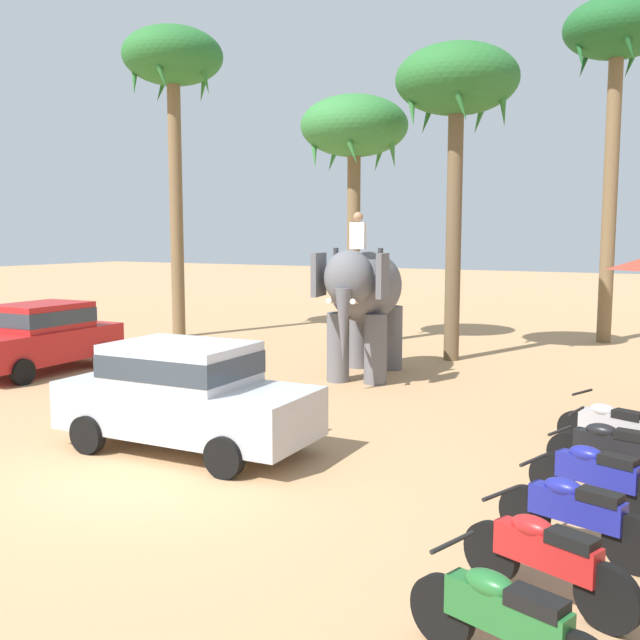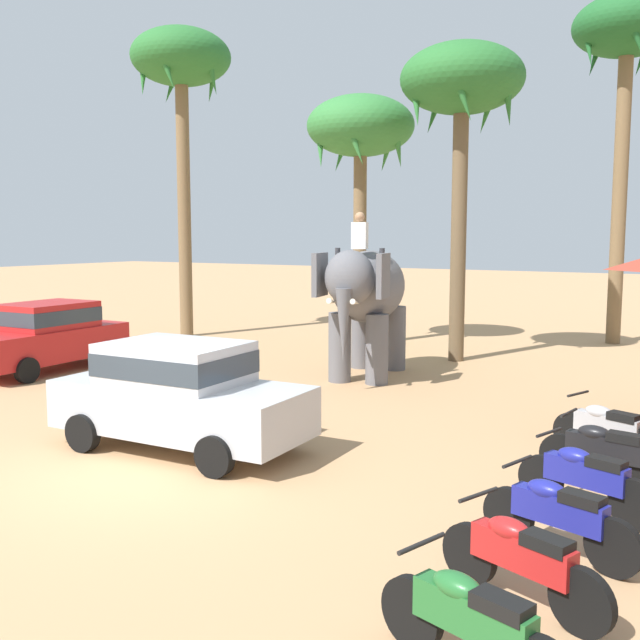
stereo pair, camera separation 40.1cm
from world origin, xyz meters
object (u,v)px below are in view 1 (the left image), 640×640
Objects in this scene: motorcycle_fourth_in_row at (597,475)px; palm_tree_behind_elephant at (617,42)px; car_parked_far_side at (40,335)px; palm_tree_left_of_road at (354,133)px; car_sedan_foreground at (185,392)px; palm_tree_near_hut at (457,89)px; motorcycle_far_in_row at (612,449)px; elephant_with_mahout at (364,294)px; motorcycle_end_of_row at (611,427)px; motorcycle_second_in_row at (546,556)px; motorcycle_mid_row at (576,512)px; palm_tree_far_back at (173,68)px; motorcycle_nearest_camera at (506,620)px.

palm_tree_behind_elephant is at bearing 97.53° from motorcycle_fourth_in_row.
palm_tree_left_of_road reaches higher than car_parked_far_side.
palm_tree_near_hut is (0.94, 9.97, 6.20)m from car_sedan_foreground.
palm_tree_near_hut is at bearing 38.57° from car_parked_far_side.
car_parked_far_side reaches higher than motorcycle_far_in_row.
motorcycle_end_of_row is (6.02, -3.82, -1.53)m from elephant_with_mahout.
palm_tree_behind_elephant is at bearing 60.13° from palm_tree_near_hut.
car_sedan_foreground is at bearing 159.86° from motorcycle_second_in_row.
car_parked_far_side is 13.26m from motorcycle_end_of_row.
motorcycle_far_in_row is (6.08, 1.64, -0.46)m from car_sedan_foreground.
elephant_with_mahout reaches higher than motorcycle_mid_row.
motorcycle_second_in_row is at bearing -57.15° from palm_tree_left_of_road.
motorcycle_second_in_row is (6.00, -2.20, -0.46)m from car_sedan_foreground.
motorcycle_second_in_row is 5.07m from motorcycle_end_of_row.
motorcycle_end_of_row is at bearing 92.06° from motorcycle_mid_row.
motorcycle_mid_row is 1.00× the size of motorcycle_fourth_in_row.
car_sedan_foreground is 2.37× the size of motorcycle_mid_row.
motorcycle_second_in_row is at bearing -83.77° from palm_tree_behind_elephant.
elephant_with_mahout is at bearing 134.47° from motorcycle_fourth_in_row.
palm_tree_near_hut reaches higher than motorcycle_end_of_row.
motorcycle_mid_row is 19.90m from palm_tree_far_back.
motorcycle_far_in_row is 0.18× the size of palm_tree_far_back.
motorcycle_far_in_row is (0.01, 1.24, 0.00)m from motorcycle_fourth_in_row.
motorcycle_end_of_row is 0.23× the size of palm_tree_left_of_road.
motorcycle_second_in_row is 0.98× the size of motorcycle_mid_row.
palm_tree_behind_elephant is (-1.97, 16.40, 8.66)m from motorcycle_mid_row.
motorcycle_end_of_row is 0.17× the size of palm_tree_far_back.
motorcycle_far_in_row is at bearing -39.19° from elephant_with_mahout.
motorcycle_nearest_camera is 3.87m from motorcycle_fourth_in_row.
car_parked_far_side is at bearing -121.72° from palm_tree_left_of_road.
motorcycle_second_in_row is at bearing -67.43° from palm_tree_near_hut.
motorcycle_nearest_camera is 0.18× the size of palm_tree_far_back.
car_parked_far_side is 2.38× the size of motorcycle_nearest_camera.
car_parked_far_side is (-7.32, 3.38, 0.00)m from car_sedan_foreground.
elephant_with_mahout is at bearing 140.81° from motorcycle_far_in_row.
elephant_with_mahout is at bearing 120.89° from motorcycle_nearest_camera.
palm_tree_near_hut is (1.05, 3.29, 5.14)m from elephant_with_mahout.
car_sedan_foreground reaches higher than motorcycle_nearest_camera.
palm_tree_near_hut is at bearing 72.34° from elephant_with_mahout.
motorcycle_end_of_row is at bearing 93.50° from motorcycle_fourth_in_row.
palm_tree_far_back is at bearing 146.75° from motorcycle_fourth_in_row.
elephant_with_mahout is (7.22, 3.30, 1.06)m from car_parked_far_side.
motorcycle_fourth_in_row is at bearing 89.45° from motorcycle_mid_row.
palm_tree_left_of_road is (-8.54, 14.55, 5.92)m from motorcycle_nearest_camera.
motorcycle_nearest_camera and motorcycle_end_of_row have the same top height.
motorcycle_far_in_row is (13.40, -1.74, -0.46)m from car_parked_far_side.
palm_tree_left_of_road is at bearing 162.60° from palm_tree_near_hut.
palm_tree_left_of_road is (-2.46, 4.39, 4.39)m from elephant_with_mahout.
palm_tree_near_hut is (-4.97, 7.11, 6.67)m from motorcycle_end_of_row.
palm_tree_far_back reaches higher than motorcycle_far_in_row.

